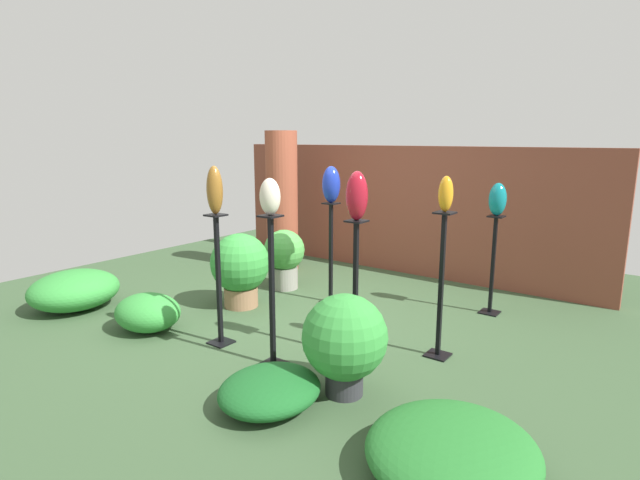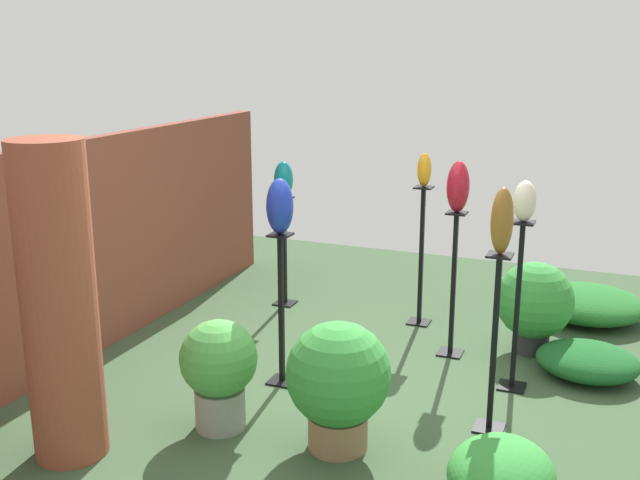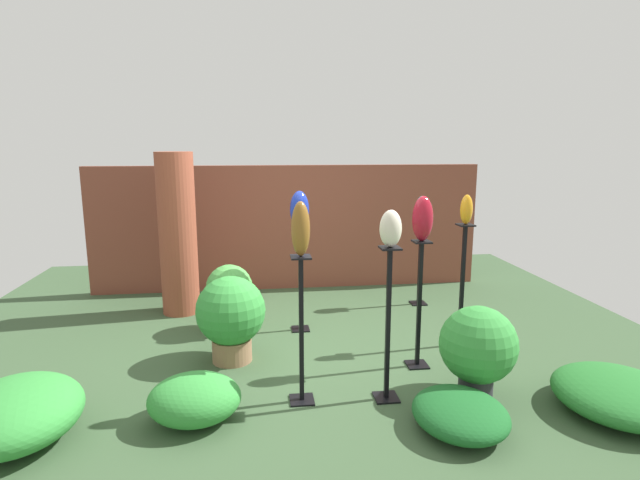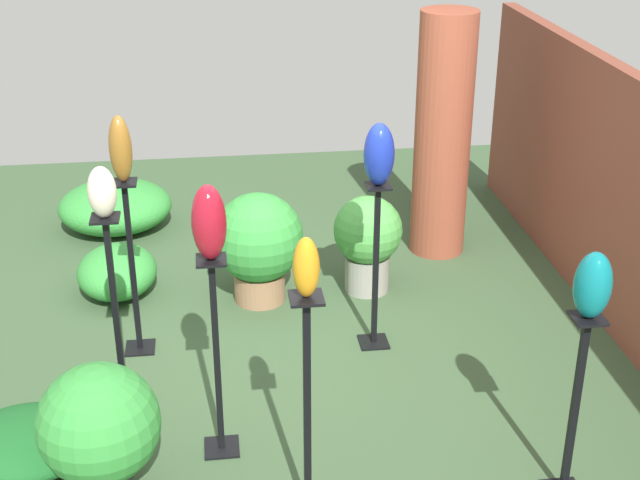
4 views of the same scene
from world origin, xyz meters
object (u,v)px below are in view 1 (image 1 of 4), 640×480
object	(u,v)px
pedestal_ivory	(272,298)
art_vase_teal	(498,199)
art_vase_bronze	(215,190)
potted_plant_mid_right	(284,255)
art_vase_cobalt	(331,185)
art_vase_amber	(446,194)
potted_plant_front_left	(345,339)
pedestal_amber	(441,292)
art_vase_ruby	(357,196)
pedestal_bronze	(219,286)
pedestal_cobalt	(331,257)
brick_pillar	(282,202)
pedestal_ruby	(355,295)
art_vase_ivory	(270,197)
potted_plant_back_center	(240,266)
pedestal_teal	(493,270)

from	to	relation	value
pedestal_ivory	art_vase_teal	xyz separation A→B (m)	(1.07, 2.39, 0.67)
art_vase_bronze	potted_plant_mid_right	world-z (taller)	art_vase_bronze
art_vase_cobalt	art_vase_bronze	distance (m)	1.61
art_vase_amber	potted_plant_front_left	bearing A→B (deg)	-105.66
pedestal_amber	potted_plant_mid_right	xyz separation A→B (m)	(-2.42, 0.74, -0.16)
art_vase_bronze	art_vase_ruby	xyz separation A→B (m)	(1.16, 0.53, -0.02)
potted_plant_mid_right	art_vase_amber	bearing A→B (deg)	-16.96
art_vase_cobalt	art_vase_ruby	size ratio (longest dim) A/B	1.00
potted_plant_front_left	pedestal_amber	bearing A→B (deg)	74.34
pedestal_bronze	art_vase_bronze	distance (m)	0.88
pedestal_cobalt	art_vase_teal	size ratio (longest dim) A/B	3.38
brick_pillar	art_vase_teal	xyz separation A→B (m)	(3.08, -0.07, 0.26)
brick_pillar	potted_plant_mid_right	world-z (taller)	brick_pillar
brick_pillar	pedestal_ruby	world-z (taller)	brick_pillar
art_vase_ivory	potted_plant_back_center	bearing A→B (deg)	145.14
pedestal_cobalt	potted_plant_front_left	bearing A→B (deg)	-51.89
art_vase_cobalt	pedestal_cobalt	bearing A→B (deg)	0.00
pedestal_ruby	pedestal_bronze	bearing A→B (deg)	-155.56
art_vase_ruby	potted_plant_back_center	size ratio (longest dim) A/B	0.49
pedestal_teal	potted_plant_back_center	bearing A→B (deg)	-148.17
art_vase_teal	art_vase_amber	world-z (taller)	art_vase_amber
art_vase_ruby	potted_plant_mid_right	world-z (taller)	art_vase_ruby
brick_pillar	art_vase_amber	xyz separation A→B (m)	(3.07, -1.45, 0.44)
brick_pillar	pedestal_teal	world-z (taller)	brick_pillar
pedestal_teal	pedestal_ivory	distance (m)	2.62
pedestal_cobalt	art_vase_cobalt	bearing A→B (deg)	0.00
art_vase_teal	potted_plant_back_center	distance (m)	2.91
art_vase_ivory	art_vase_bronze	bearing A→B (deg)	176.07
pedestal_ruby	art_vase_bronze	xyz separation A→B (m)	(-1.16, -0.53, 0.89)
art_vase_cobalt	art_vase_teal	world-z (taller)	art_vase_cobalt
pedestal_cobalt	pedestal_teal	world-z (taller)	pedestal_cobalt
potted_plant_back_center	potted_plant_front_left	bearing A→B (deg)	-24.88
art_vase_bronze	pedestal_ruby	bearing A→B (deg)	24.44
pedestal_bronze	art_vase_cobalt	xyz separation A→B (m)	(0.13, 1.61, 0.82)
pedestal_bronze	pedestal_ruby	distance (m)	1.27
pedestal_cobalt	potted_plant_front_left	xyz separation A→B (m)	(1.34, -1.70, -0.10)
art_vase_amber	pedestal_ivory	bearing A→B (deg)	-136.40
pedestal_amber	potted_plant_back_center	xyz separation A→B (m)	(-2.37, -0.09, -0.12)
art_vase_ivory	pedestal_teal	bearing A→B (deg)	65.98
pedestal_ruby	art_vase_ruby	size ratio (longest dim) A/B	2.96
art_vase_ivory	art_vase_cobalt	bearing A→B (deg)	109.13
art_vase_bronze	pedestal_amber	bearing A→B (deg)	28.55
pedestal_cobalt	art_vase_cobalt	size ratio (longest dim) A/B	2.86
art_vase_teal	potted_plant_front_left	xyz separation A→B (m)	(-0.30, -2.44, -0.83)
pedestal_bronze	pedestal_ivory	distance (m)	0.71
pedestal_amber	potted_plant_front_left	xyz separation A→B (m)	(-0.30, -1.05, -0.16)
pedestal_teal	pedestal_ivory	bearing A→B (deg)	-114.02
art_vase_amber	art_vase_ruby	world-z (taller)	art_vase_ruby
art_vase_amber	art_vase_ruby	xyz separation A→B (m)	(-0.60, -0.43, -0.02)
pedestal_cobalt	pedestal_ruby	bearing A→B (deg)	-46.37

